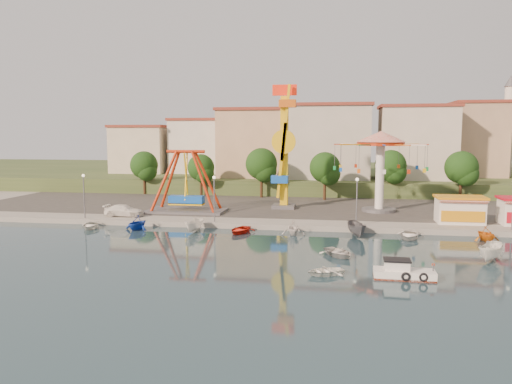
% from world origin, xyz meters
% --- Properties ---
extents(ground, '(200.00, 200.00, 0.00)m').
position_xyz_m(ground, '(0.00, 0.00, 0.00)').
color(ground, '#132934').
rests_on(ground, ground).
extents(quay_deck, '(200.00, 100.00, 0.60)m').
position_xyz_m(quay_deck, '(0.00, 62.00, 0.30)').
color(quay_deck, '#9E998E').
rests_on(quay_deck, ground).
extents(asphalt_pad, '(90.00, 28.00, 0.01)m').
position_xyz_m(asphalt_pad, '(0.00, 30.00, 0.60)').
color(asphalt_pad, '#4C4944').
rests_on(asphalt_pad, quay_deck).
extents(hill_terrace, '(200.00, 60.00, 3.00)m').
position_xyz_m(hill_terrace, '(0.00, 67.00, 1.50)').
color(hill_terrace, '#384C26').
rests_on(hill_terrace, ground).
extents(pirate_ship_ride, '(10.00, 5.00, 8.00)m').
position_xyz_m(pirate_ship_ride, '(-13.33, 19.51, 4.39)').
color(pirate_ship_ride, '#59595E').
rests_on(pirate_ship_ride, quay_deck).
extents(kamikaze_tower, '(3.20, 3.10, 16.50)m').
position_xyz_m(kamikaze_tower, '(-1.17, 24.48, 8.61)').
color(kamikaze_tower, '#59595E').
rests_on(kamikaze_tower, quay_deck).
extents(wave_swinger, '(11.60, 11.60, 10.40)m').
position_xyz_m(wave_swinger, '(11.29, 23.83, 8.20)').
color(wave_swinger, '#59595E').
rests_on(wave_swinger, quay_deck).
extents(booth_left, '(5.40, 3.78, 3.08)m').
position_xyz_m(booth_left, '(19.57, 16.49, 2.16)').
color(booth_left, white).
rests_on(booth_left, quay_deck).
extents(lamp_post_0, '(0.14, 0.14, 5.00)m').
position_xyz_m(lamp_post_0, '(-24.00, 13.00, 3.10)').
color(lamp_post_0, '#59595E').
rests_on(lamp_post_0, quay_deck).
extents(lamp_post_1, '(0.14, 0.14, 5.00)m').
position_xyz_m(lamp_post_1, '(-8.00, 13.00, 3.10)').
color(lamp_post_1, '#59595E').
rests_on(lamp_post_1, quay_deck).
extents(lamp_post_2, '(0.14, 0.14, 5.00)m').
position_xyz_m(lamp_post_2, '(8.00, 13.00, 3.10)').
color(lamp_post_2, '#59595E').
rests_on(lamp_post_2, quay_deck).
extents(tree_0, '(4.60, 4.60, 7.19)m').
position_xyz_m(tree_0, '(-26.00, 36.98, 5.47)').
color(tree_0, '#382314').
rests_on(tree_0, quay_deck).
extents(tree_1, '(4.35, 4.35, 6.80)m').
position_xyz_m(tree_1, '(-16.00, 36.24, 5.20)').
color(tree_1, '#382314').
rests_on(tree_1, quay_deck).
extents(tree_2, '(5.02, 5.02, 7.85)m').
position_xyz_m(tree_2, '(-6.00, 35.81, 5.92)').
color(tree_2, '#382314').
rests_on(tree_2, quay_deck).
extents(tree_3, '(4.68, 4.68, 7.32)m').
position_xyz_m(tree_3, '(4.00, 34.36, 5.55)').
color(tree_3, '#382314').
rests_on(tree_3, quay_deck).
extents(tree_4, '(4.86, 4.86, 7.60)m').
position_xyz_m(tree_4, '(14.00, 37.35, 5.75)').
color(tree_4, '#382314').
rests_on(tree_4, quay_deck).
extents(tree_5, '(4.83, 4.83, 7.54)m').
position_xyz_m(tree_5, '(24.00, 35.54, 5.71)').
color(tree_5, '#382314').
rests_on(tree_5, quay_deck).
extents(building_0, '(9.26, 9.53, 11.87)m').
position_xyz_m(building_0, '(-33.37, 46.06, 8.93)').
color(building_0, beige).
rests_on(building_0, hill_terrace).
extents(building_1, '(12.33, 9.01, 8.63)m').
position_xyz_m(building_1, '(-21.33, 51.38, 7.32)').
color(building_1, silver).
rests_on(building_1, hill_terrace).
extents(building_2, '(11.95, 9.28, 11.23)m').
position_xyz_m(building_2, '(-8.19, 51.96, 8.62)').
color(building_2, tan).
rests_on(building_2, hill_terrace).
extents(building_3, '(12.59, 10.50, 9.20)m').
position_xyz_m(building_3, '(5.60, 48.80, 7.60)').
color(building_3, beige).
rests_on(building_3, hill_terrace).
extents(building_4, '(10.75, 9.23, 9.24)m').
position_xyz_m(building_4, '(19.07, 52.20, 7.62)').
color(building_4, beige).
rests_on(building_4, hill_terrace).
extents(building_5, '(12.77, 10.96, 11.21)m').
position_xyz_m(building_5, '(32.37, 50.33, 8.61)').
color(building_5, tan).
rests_on(building_5, hill_terrace).
extents(minaret, '(2.80, 2.80, 18.00)m').
position_xyz_m(minaret, '(36.00, 54.00, 12.55)').
color(minaret, silver).
rests_on(minaret, hill_terrace).
extents(cabin_motorboat, '(4.45, 1.88, 1.55)m').
position_xyz_m(cabin_motorboat, '(10.72, -4.98, 0.41)').
color(cabin_motorboat, white).
rests_on(cabin_motorboat, ground).
extents(rowboat_a, '(4.02, 4.28, 0.72)m').
position_xyz_m(rowboat_a, '(6.05, 1.08, 0.36)').
color(rowboat_a, silver).
rests_on(rowboat_a, ground).
extents(rowboat_b, '(3.54, 3.15, 0.60)m').
position_xyz_m(rowboat_b, '(5.05, -4.96, 0.30)').
color(rowboat_b, white).
rests_on(rowboat_b, ground).
extents(skiff, '(3.37, 4.34, 1.59)m').
position_xyz_m(skiff, '(18.64, 1.29, 0.79)').
color(skiff, white).
rests_on(skiff, ground).
extents(van, '(4.85, 2.01, 1.40)m').
position_xyz_m(van, '(-19.84, 14.91, 1.30)').
color(van, white).
rests_on(van, quay_deck).
extents(moored_boat_0, '(3.35, 4.05, 0.73)m').
position_xyz_m(moored_boat_0, '(-21.59, 9.80, 0.36)').
color(moored_boat_0, silver).
rests_on(moored_boat_0, ground).
extents(moored_boat_1, '(3.40, 3.70, 1.63)m').
position_xyz_m(moored_boat_1, '(-16.06, 9.80, 0.82)').
color(moored_boat_1, '#1233A3').
rests_on(moored_boat_1, ground).
extents(moored_boat_2, '(1.93, 3.73, 1.37)m').
position_xyz_m(moored_boat_2, '(-9.46, 9.80, 0.69)').
color(moored_boat_2, white).
rests_on(moored_boat_2, ground).
extents(moored_boat_3, '(3.34, 4.10, 0.75)m').
position_xyz_m(moored_boat_3, '(-4.40, 9.80, 0.37)').
color(moored_boat_3, '#B31B0E').
rests_on(moored_boat_3, ground).
extents(moored_boat_4, '(2.84, 3.18, 1.51)m').
position_xyz_m(moored_boat_4, '(1.35, 9.80, 0.76)').
color(moored_boat_4, silver).
rests_on(moored_boat_4, ground).
extents(moored_boat_5, '(2.36, 4.40, 1.61)m').
position_xyz_m(moored_boat_5, '(7.95, 9.80, 0.81)').
color(moored_boat_5, '#58585D').
rests_on(moored_boat_5, ground).
extents(moored_boat_6, '(3.61, 4.45, 0.81)m').
position_xyz_m(moored_boat_6, '(13.21, 9.80, 0.41)').
color(moored_boat_6, silver).
rests_on(moored_boat_6, ground).
extents(moored_boat_7, '(3.20, 3.46, 1.51)m').
position_xyz_m(moored_boat_7, '(20.58, 9.80, 0.75)').
color(moored_boat_7, orange).
rests_on(moored_boat_7, ground).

